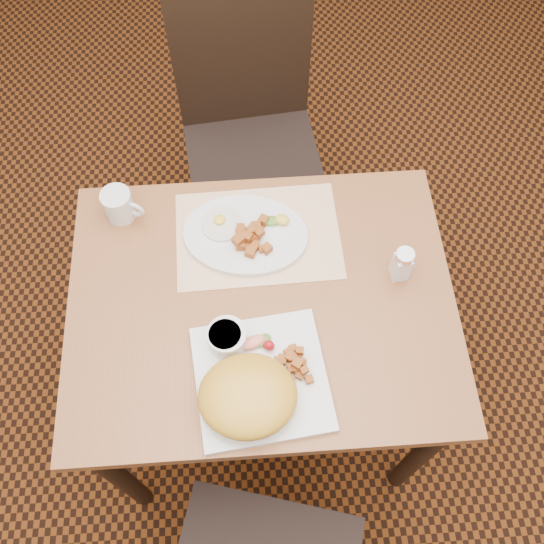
{
  "coord_description": "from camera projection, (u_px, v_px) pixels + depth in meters",
  "views": [
    {
      "loc": [
        -0.02,
        -0.61,
        2.02
      ],
      "look_at": [
        0.03,
        0.04,
        0.82
      ],
      "focal_mm": 40.0,
      "sensor_mm": 36.0,
      "label": 1
    }
  ],
  "objects": [
    {
      "name": "fried_egg",
      "position": [
        222.0,
        223.0,
        1.48
      ],
      "size": [
        0.1,
        0.1,
        0.02
      ],
      "color": "white",
      "rests_on": "plate_oval"
    },
    {
      "name": "garnish_ov",
      "position": [
        278.0,
        220.0,
        1.48
      ],
      "size": [
        0.07,
        0.04,
        0.02
      ],
      "color": "#387223",
      "rests_on": "plate_oval"
    },
    {
      "name": "salt_shaker",
      "position": [
        402.0,
        264.0,
        1.39
      ],
      "size": [
        0.05,
        0.05,
        0.1
      ],
      "color": "white",
      "rests_on": "table"
    },
    {
      "name": "home_fries_sq",
      "position": [
        294.0,
        365.0,
        1.3
      ],
      "size": [
        0.08,
        0.1,
        0.04
      ],
      "color": "#AF591C",
      "rests_on": "plate_square"
    },
    {
      "name": "home_fries_ov",
      "position": [
        252.0,
        236.0,
        1.45
      ],
      "size": [
        0.1,
        0.12,
        0.04
      ],
      "color": "#AF591C",
      "rests_on": "plate_oval"
    },
    {
      "name": "plate_oval",
      "position": [
        246.0,
        235.0,
        1.48
      ],
      "size": [
        0.34,
        0.27,
        0.02
      ],
      "primitive_type": null,
      "rotation": [
        0.0,
        0.0,
        -0.16
      ],
      "color": "silver",
      "rests_on": "placemat"
    },
    {
      "name": "plate_square",
      "position": [
        261.0,
        379.0,
        1.31
      ],
      "size": [
        0.31,
        0.31,
        0.02
      ],
      "primitive_type": "cube",
      "rotation": [
        0.0,
        0.0,
        0.11
      ],
      "color": "silver",
      "rests_on": "table"
    },
    {
      "name": "ground",
      "position": [
        265.0,
        396.0,
        2.06
      ],
      "size": [
        8.0,
        8.0,
        0.0
      ],
      "primitive_type": "plane",
      "color": "black",
      "rests_on": "ground"
    },
    {
      "name": "hollandaise_mound",
      "position": [
        247.0,
        396.0,
        1.24
      ],
      "size": [
        0.21,
        0.19,
        0.08
      ],
      "color": "gold",
      "rests_on": "plate_square"
    },
    {
      "name": "ramekin",
      "position": [
        227.0,
        337.0,
        1.32
      ],
      "size": [
        0.09,
        0.09,
        0.05
      ],
      "color": "silver",
      "rests_on": "plate_square"
    },
    {
      "name": "chair_far",
      "position": [
        249.0,
        126.0,
        1.93
      ],
      "size": [
        0.46,
        0.47,
        0.97
      ],
      "rotation": [
        0.0,
        0.0,
        3.24
      ],
      "color": "black",
      "rests_on": "ground"
    },
    {
      "name": "table",
      "position": [
        262.0,
        320.0,
        1.5
      ],
      "size": [
        0.9,
        0.7,
        0.75
      ],
      "color": "#9A592F",
      "rests_on": "ground"
    },
    {
      "name": "placemat",
      "position": [
        258.0,
        235.0,
        1.49
      ],
      "size": [
        0.41,
        0.29,
        0.0
      ],
      "primitive_type": "cube",
      "rotation": [
        0.0,
        0.0,
        0.02
      ],
      "color": "white",
      "rests_on": "table"
    },
    {
      "name": "garnish_sq",
      "position": [
        259.0,
        343.0,
        1.33
      ],
      "size": [
        0.08,
        0.05,
        0.03
      ],
      "color": "#387223",
      "rests_on": "plate_square"
    },
    {
      "name": "coffee_mug",
      "position": [
        119.0,
        205.0,
        1.48
      ],
      "size": [
        0.1,
        0.07,
        0.08
      ],
      "color": "silver",
      "rests_on": "table"
    }
  ]
}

